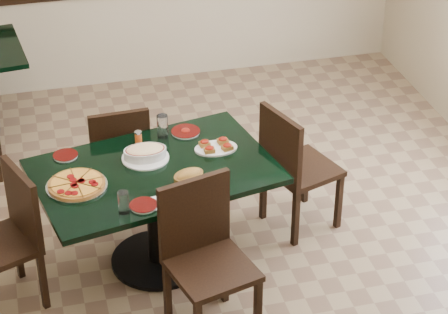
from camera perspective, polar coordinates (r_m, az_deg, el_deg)
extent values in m
plane|color=brown|center=(6.06, -1.56, -6.38)|extent=(5.50, 5.50, 0.00)
cube|color=black|center=(5.60, -4.58, -0.95)|extent=(1.66, 1.24, 0.04)
cylinder|color=black|center=(5.81, -4.43, -4.06)|extent=(0.13, 0.13, 0.71)
cylinder|color=black|center=(6.01, -4.29, -6.68)|extent=(0.64, 0.64, 0.03)
cube|color=black|center=(6.34, -6.97, -0.03)|extent=(0.44, 0.44, 0.04)
cube|color=black|center=(6.05, -6.79, 1.02)|extent=(0.42, 0.06, 0.45)
cube|color=black|center=(6.63, -5.62, -0.66)|extent=(0.04, 0.04, 0.41)
cube|color=black|center=(6.33, -4.95, -2.34)|extent=(0.04, 0.04, 0.41)
cube|color=black|center=(6.59, -8.67, -1.14)|extent=(0.04, 0.04, 0.41)
cube|color=black|center=(6.29, -8.14, -2.85)|extent=(0.04, 0.04, 0.41)
cube|color=black|center=(5.19, -0.81, -7.35)|extent=(0.57, 0.57, 0.04)
cube|color=black|center=(5.17, -1.95, -3.75)|extent=(0.46, 0.16, 0.50)
cube|color=black|center=(5.41, -3.72, -8.85)|extent=(0.05, 0.05, 0.46)
cube|color=black|center=(5.29, 2.22, -9.95)|extent=(0.05, 0.05, 0.46)
cube|color=black|center=(5.55, 0.05, -7.54)|extent=(0.05, 0.05, 0.46)
cube|color=black|center=(6.13, 5.14, -0.79)|extent=(0.56, 0.56, 0.04)
cube|color=black|center=(5.89, 3.70, 0.74)|extent=(0.18, 0.43, 0.48)
cube|color=black|center=(6.25, 7.50, -2.89)|extent=(0.05, 0.05, 0.44)
cube|color=black|center=(6.04, 4.69, -4.05)|extent=(0.05, 0.05, 0.44)
cube|color=black|center=(6.49, 5.35, -1.28)|extent=(0.05, 0.05, 0.44)
cube|color=black|center=(6.29, 2.58, -2.34)|extent=(0.05, 0.05, 0.44)
cube|color=black|center=(5.48, -13.03, -2.92)|extent=(0.20, 0.42, 0.47)
cube|color=black|center=(5.91, -13.32, -5.97)|extent=(0.05, 0.05, 0.43)
cube|color=black|center=(5.63, -11.73, -7.92)|extent=(0.05, 0.05, 0.43)
cylinder|color=silver|center=(5.47, -9.59, -1.87)|extent=(0.38, 0.38, 0.01)
cylinder|color=#91591F|center=(5.46, -9.60, -1.76)|extent=(0.35, 0.35, 0.02)
cylinder|color=orange|center=(5.46, -9.61, -1.67)|extent=(0.32, 0.32, 0.01)
cylinder|color=silver|center=(5.69, -5.15, -0.06)|extent=(0.31, 0.31, 0.01)
ellipsoid|color=beige|center=(5.66, -5.18, 0.49)|extent=(0.25, 0.16, 0.04)
ellipsoid|color=olive|center=(5.41, -2.33, -1.18)|extent=(0.19, 0.15, 0.07)
cylinder|color=silver|center=(5.24, -5.27, -3.18)|extent=(0.17, 0.17, 0.01)
cylinder|color=#350403|center=(5.24, -5.27, -3.12)|extent=(0.17, 0.17, 0.00)
cylinder|color=silver|center=(5.96, -2.52, 1.66)|extent=(0.19, 0.19, 0.01)
cylinder|color=#350403|center=(5.96, -2.52, 1.71)|extent=(0.20, 0.20, 0.00)
ellipsoid|color=maroon|center=(5.96, -2.52, 1.74)|extent=(0.06, 0.06, 0.03)
cylinder|color=silver|center=(5.78, -10.31, 0.09)|extent=(0.16, 0.16, 0.01)
cylinder|color=#350403|center=(5.78, -10.32, 0.15)|extent=(0.16, 0.16, 0.00)
cube|color=white|center=(5.25, -4.97, -3.13)|extent=(0.16, 0.16, 0.00)
cube|color=silver|center=(5.25, -4.76, -3.06)|extent=(0.03, 0.13, 0.00)
cylinder|color=white|center=(5.89, -4.04, 2.01)|extent=(0.08, 0.08, 0.16)
cylinder|color=white|center=(5.17, -6.58, -2.96)|extent=(0.07, 0.07, 0.14)
cylinder|color=#D55216|center=(5.86, -5.61, 1.27)|extent=(0.05, 0.05, 0.07)
cylinder|color=silver|center=(5.84, -5.63, 1.61)|extent=(0.05, 0.05, 0.01)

